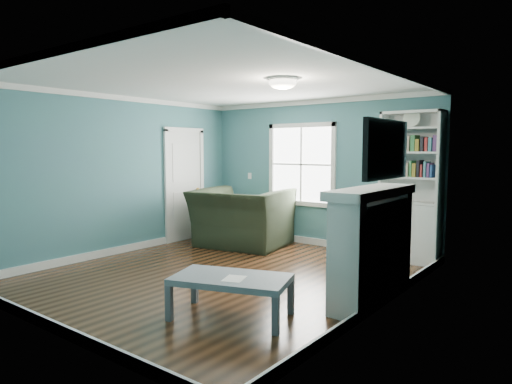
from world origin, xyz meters
The scene contains 13 objects.
floor centered at (0.00, 0.00, 0.00)m, with size 5.00×5.00×0.00m, color black.
room_walls centered at (0.00, 0.00, 1.58)m, with size 5.00×5.00×5.00m.
trim centered at (0.00, 0.00, 1.24)m, with size 4.50×5.00×2.60m.
window centered at (-0.30, 2.49, 1.45)m, with size 1.40×0.06×1.50m.
bookshelf centered at (1.77, 2.30, 0.92)m, with size 0.90×0.35×2.31m.
fireplace centered at (2.08, 0.20, 0.64)m, with size 0.44×1.58×1.30m.
tv centered at (2.20, 0.20, 1.72)m, with size 0.06×1.10×0.65m, color black.
door centered at (-2.22, 1.40, 1.07)m, with size 0.12×0.98×2.17m.
ceiling_fixture centered at (0.90, 0.10, 2.55)m, with size 0.38×0.38×0.15m.
light_switch centered at (-1.50, 2.48, 1.20)m, with size 0.08×0.01×0.12m, color white.
recliner centered at (-0.99, 1.60, 0.68)m, with size 1.56×1.02×1.37m, color black.
coffee_table centered at (1.12, -1.15, 0.37)m, with size 1.33×1.00×0.43m.
paper_sheet centered at (1.21, -1.20, 0.43)m, with size 0.20×0.25×0.00m, color white.
Camera 1 is at (4.11, -4.62, 1.73)m, focal length 32.00 mm.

